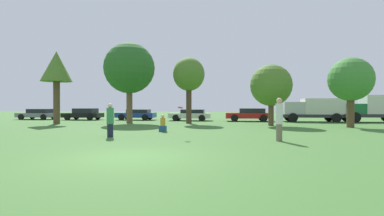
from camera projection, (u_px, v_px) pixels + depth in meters
name	position (u px, v px, depth m)	size (l,w,h in m)	color
ground_plane	(127.00, 157.00, 9.08)	(120.00, 120.00, 0.00)	#3D6B2D
person_thrower	(110.00, 120.00, 14.78)	(0.35, 0.35, 1.70)	#191E33
person_catcher	(279.00, 119.00, 13.14)	(0.32, 0.32, 1.93)	#726651
frisbee	(180.00, 108.00, 14.35)	(0.26, 0.26, 0.11)	#F21E72
bystander_sitting	(163.00, 124.00, 17.86)	(0.41, 0.34, 1.04)	navy
tree_0	(56.00, 68.00, 24.99)	(2.56, 2.56, 6.17)	brown
tree_1	(129.00, 68.00, 26.44)	(4.54, 4.54, 7.20)	brown
tree_2	(189.00, 75.00, 25.63)	(2.75, 2.75, 5.73)	#473323
tree_3	(271.00, 86.00, 22.79)	(3.21, 3.21, 4.75)	brown
tree_4	(351.00, 80.00, 21.05)	(3.10, 3.10, 5.00)	brown
parked_car_grey	(38.00, 114.00, 32.71)	(4.28, 2.20, 1.17)	slate
parked_car_black	(84.00, 114.00, 31.83)	(4.13, 2.18, 1.24)	black
parked_car_blue	(137.00, 114.00, 31.58)	(4.19, 2.18, 1.13)	#1E389E
parked_car_white	(191.00, 115.00, 30.28)	(4.33, 2.12, 1.14)	silver
parked_car_red	(249.00, 114.00, 29.09)	(4.51, 2.08, 1.27)	red
delivery_truck_silver	(315.00, 109.00, 28.18)	(6.23, 2.47, 2.22)	#2D2D33
delivery_truck_green	(376.00, 108.00, 27.37)	(5.91, 2.44, 2.51)	#2D2D33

